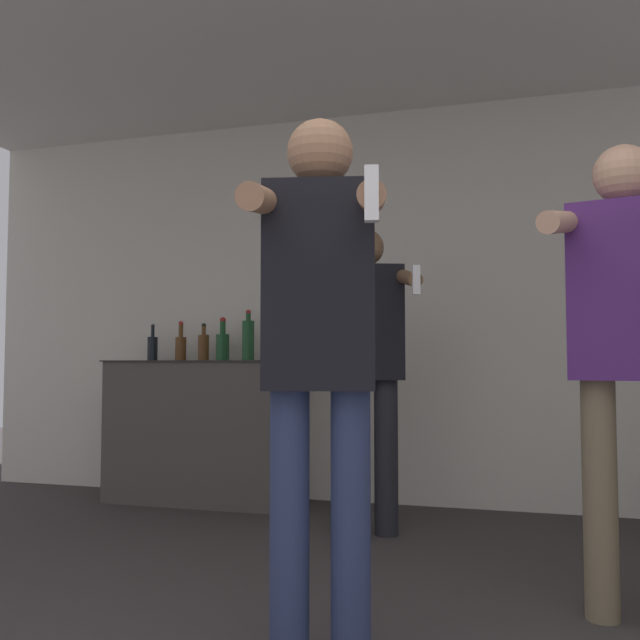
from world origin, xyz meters
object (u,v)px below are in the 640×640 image
(person_woman_foreground, at_px, (320,340))
(person_man_side, at_px, (627,333))
(bottle_amber_bourbon, at_px, (153,347))
(bottle_dark_rum, at_px, (223,344))
(bottle_brown_liquor, at_px, (204,346))
(bottle_tall_gin, at_px, (181,346))
(bottle_clear_vodka, at_px, (248,339))
(person_spectator_back, at_px, (366,354))

(person_woman_foreground, bearing_deg, person_man_side, 36.50)
(person_woman_foreground, height_order, person_man_side, person_man_side)
(bottle_amber_bourbon, bearing_deg, person_woman_foreground, -50.58)
(bottle_dark_rum, relative_size, bottle_amber_bourbon, 1.16)
(person_woman_foreground, bearing_deg, bottle_brown_liquor, 123.26)
(bottle_tall_gin, height_order, person_woman_foreground, person_woman_foreground)
(person_man_side, bearing_deg, bottle_amber_bourbon, 149.90)
(bottle_dark_rum, xyz_separation_m, bottle_clear_vodka, (0.18, 0.00, 0.03))
(person_woman_foreground, relative_size, person_spectator_back, 1.01)
(bottle_tall_gin, bearing_deg, person_woman_foreground, -53.90)
(bottle_clear_vodka, relative_size, bottle_amber_bourbon, 1.34)
(bottle_amber_bourbon, distance_m, person_spectator_back, 1.78)
(person_man_side, bearing_deg, bottle_brown_liquor, 146.13)
(person_woman_foreground, bearing_deg, bottle_clear_vodka, 117.33)
(bottle_amber_bourbon, bearing_deg, bottle_dark_rum, 0.00)
(bottle_amber_bourbon, xyz_separation_m, person_spectator_back, (1.66, -0.66, -0.06))
(bottle_brown_liquor, height_order, bottle_clear_vodka, bottle_clear_vodka)
(person_man_side, bearing_deg, bottle_dark_rum, 144.55)
(bottle_clear_vodka, bearing_deg, person_woman_foreground, -62.67)
(bottle_brown_liquor, distance_m, bottle_amber_bourbon, 0.38)
(bottle_dark_rum, bearing_deg, bottle_clear_vodka, 0.00)
(person_woman_foreground, relative_size, person_man_side, 0.98)
(person_woman_foreground, bearing_deg, bottle_tall_gin, 126.10)
(bottle_tall_gin, bearing_deg, bottle_brown_liquor, -0.00)
(bottle_brown_liquor, bearing_deg, bottle_amber_bourbon, 180.00)
(person_spectator_back, bearing_deg, bottle_amber_bourbon, 158.38)
(bottle_brown_liquor, distance_m, bottle_dark_rum, 0.14)
(bottle_dark_rum, relative_size, bottle_clear_vodka, 0.86)
(bottle_dark_rum, distance_m, bottle_clear_vodka, 0.19)
(bottle_dark_rum, xyz_separation_m, person_man_side, (2.30, -1.64, -0.02))
(bottle_tall_gin, distance_m, person_woman_foreground, 2.87)
(bottle_dark_rum, xyz_separation_m, person_woman_foreground, (1.38, -2.32, -0.05))
(person_woman_foreground, bearing_deg, bottle_amber_bourbon, 129.42)
(person_man_side, distance_m, person_spectator_back, 1.52)
(person_spectator_back, bearing_deg, person_man_side, -40.05)
(bottle_clear_vodka, xyz_separation_m, person_spectator_back, (0.95, -0.66, -0.11))
(person_woman_foreground, bearing_deg, bottle_dark_rum, 120.78)
(bottle_dark_rum, xyz_separation_m, person_spectator_back, (1.13, -0.66, -0.08))
(bottle_tall_gin, xyz_separation_m, bottle_brown_liquor, (0.17, -0.00, -0.00))
(person_spectator_back, bearing_deg, bottle_clear_vodka, 145.35)
(bottle_clear_vodka, height_order, person_woman_foreground, person_woman_foreground)
(bottle_tall_gin, distance_m, bottle_dark_rum, 0.31)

